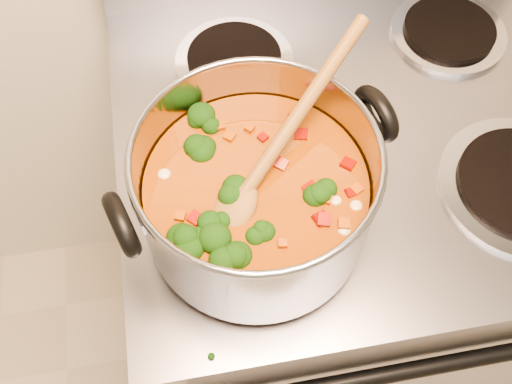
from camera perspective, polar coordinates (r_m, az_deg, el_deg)
The scene contains 4 objects.
electric_range at distance 1.26m, azimuth 7.62°, elevation -5.37°, with size 0.75×0.68×1.08m.
stockpot at distance 0.69m, azimuth -0.03°, elevation -0.11°, with size 0.35×0.28×0.17m.
wooden_spoon at distance 0.66m, azimuth 1.13°, elevation 3.21°, with size 0.24×0.23×0.12m.
cooktop_crumbs at distance 0.81m, azimuth -12.29°, elevation 0.55°, with size 0.02×0.04×0.01m.
Camera 1 is at (-0.30, 0.68, 1.60)m, focal length 40.00 mm.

